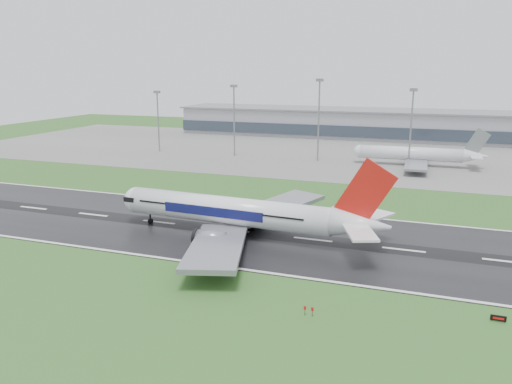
% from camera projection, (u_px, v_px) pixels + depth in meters
% --- Properties ---
extents(ground, '(520.00, 520.00, 0.00)m').
position_uv_depth(ground, '(313.00, 240.00, 114.88)').
color(ground, '#27541F').
rests_on(ground, ground).
extents(runway, '(400.00, 45.00, 0.10)m').
position_uv_depth(runway, '(313.00, 240.00, 114.87)').
color(runway, black).
rests_on(runway, ground).
extents(apron, '(400.00, 130.00, 0.08)m').
position_uv_depth(apron, '(377.00, 155.00, 229.22)').
color(apron, slate).
rests_on(apron, ground).
extents(terminal, '(240.00, 36.00, 15.00)m').
position_uv_depth(terminal, '(390.00, 125.00, 282.34)').
color(terminal, gray).
rests_on(terminal, ground).
extents(main_airliner, '(69.23, 66.28, 19.43)m').
position_uv_depth(main_airliner, '(245.00, 196.00, 114.73)').
color(main_airliner, white).
rests_on(main_airliner, runway).
extents(parked_airliner, '(53.46, 49.96, 15.31)m').
position_uv_depth(parked_airliner, '(416.00, 147.00, 201.16)').
color(parked_airliner, silver).
rests_on(parked_airliner, apron).
extents(runway_sign, '(2.30, 0.79, 1.04)m').
position_uv_depth(runway_sign, '(498.00, 319.00, 77.55)').
color(runway_sign, black).
rests_on(runway_sign, ground).
extents(floodmast_0, '(0.64, 0.64, 27.06)m').
position_uv_depth(floodmast_0, '(158.00, 123.00, 235.19)').
color(floodmast_0, gray).
rests_on(floodmast_0, ground).
extents(floodmast_1, '(0.64, 0.64, 30.16)m').
position_uv_depth(floodmast_1, '(234.00, 122.00, 222.32)').
color(floodmast_1, gray).
rests_on(floodmast_1, ground).
extents(floodmast_2, '(0.64, 0.64, 32.94)m').
position_uv_depth(floodmast_2, '(319.00, 122.00, 209.59)').
color(floodmast_2, gray).
rests_on(floodmast_2, ground).
extents(floodmast_3, '(0.64, 0.64, 29.52)m').
position_uv_depth(floodmast_3, '(411.00, 130.00, 197.91)').
color(floodmast_3, gray).
rests_on(floodmast_3, ground).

